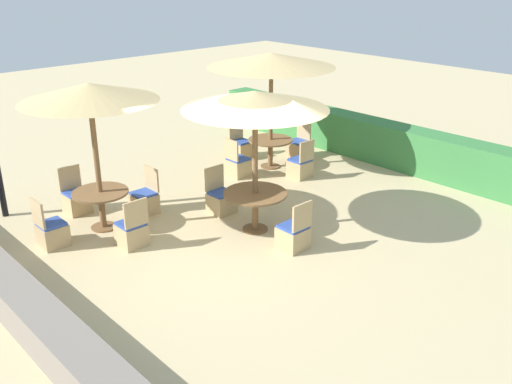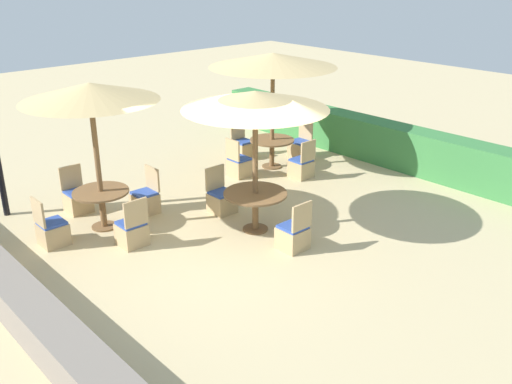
# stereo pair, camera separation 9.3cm
# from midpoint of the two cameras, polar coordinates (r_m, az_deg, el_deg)

# --- Properties ---
(ground_plane) EXTENTS (40.00, 40.00, 0.00)m
(ground_plane) POSITION_cam_midpoint_polar(r_m,az_deg,el_deg) (10.21, -2.24, -5.54)
(ground_plane) COLOR #C6B284
(hedge_row) EXTENTS (13.00, 0.70, 1.02)m
(hedge_row) POSITION_cam_midpoint_polar(r_m,az_deg,el_deg) (14.18, 16.10, 3.90)
(hedge_row) COLOR #387A3D
(hedge_row) RESTS_ON ground_plane
(stone_border) EXTENTS (10.00, 0.56, 0.53)m
(stone_border) POSITION_cam_midpoint_polar(r_m,az_deg,el_deg) (8.55, -21.38, -11.15)
(stone_border) COLOR slate
(stone_border) RESTS_ON ground_plane
(parasol_back_left) EXTENTS (2.99, 2.99, 2.78)m
(parasol_back_left) POSITION_cam_midpoint_polar(r_m,az_deg,el_deg) (13.49, 1.91, 13.02)
(parasol_back_left) COLOR brown
(parasol_back_left) RESTS_ON ground_plane
(round_table_back_left) EXTENTS (1.08, 1.08, 0.71)m
(round_table_back_left) POSITION_cam_midpoint_polar(r_m,az_deg,el_deg) (13.96, 1.80, 4.71)
(round_table_back_left) COLOR brown
(round_table_back_left) RESTS_ON ground_plane
(patio_chair_back_left_west) EXTENTS (0.46, 0.46, 0.93)m
(patio_chair_back_left_west) POSITION_cam_midpoint_polar(r_m,az_deg,el_deg) (14.76, -1.16, 4.48)
(patio_chair_back_left_west) COLOR tan
(patio_chair_back_left_west) RESTS_ON ground_plane
(patio_chair_back_left_south) EXTENTS (0.46, 0.46, 0.93)m
(patio_chair_back_left_south) POSITION_cam_midpoint_polar(r_m,az_deg,el_deg) (13.44, -1.51, 2.68)
(patio_chair_back_left_south) COLOR tan
(patio_chair_back_left_south) RESTS_ON ground_plane
(patio_chair_back_left_east) EXTENTS (0.46, 0.46, 0.93)m
(patio_chair_back_left_east) POSITION_cam_midpoint_polar(r_m,az_deg,el_deg) (13.40, 4.78, 2.54)
(patio_chair_back_left_east) COLOR tan
(patio_chair_back_left_east) RESTS_ON ground_plane
(patio_chair_back_left_north) EXTENTS (0.46, 0.46, 0.93)m
(patio_chair_back_left_north) POSITION_cam_midpoint_polar(r_m,az_deg,el_deg) (14.81, 4.62, 4.47)
(patio_chair_back_left_north) COLOR tan
(patio_chair_back_left_north) RESTS_ON ground_plane
(parasol_front_left) EXTENTS (2.44, 2.44, 2.78)m
(parasol_front_left) POSITION_cam_midpoint_polar(r_m,az_deg,el_deg) (10.49, -16.04, 9.52)
(parasol_front_left) COLOR brown
(parasol_front_left) RESTS_ON ground_plane
(round_table_front_left) EXTENTS (1.05, 1.05, 0.75)m
(round_table_front_left) POSITION_cam_midpoint_polar(r_m,az_deg,el_deg) (11.08, -14.96, -0.67)
(round_table_front_left) COLOR brown
(round_table_front_left) RESTS_ON ground_plane
(patio_chair_front_left_south) EXTENTS (0.46, 0.46, 0.93)m
(patio_chair_front_left_south) POSITION_cam_midpoint_polar(r_m,az_deg,el_deg) (10.79, -19.49, -3.73)
(patio_chair_front_left_south) COLOR tan
(patio_chair_front_left_south) RESTS_ON ground_plane
(patio_chair_front_left_east) EXTENTS (0.46, 0.46, 0.93)m
(patio_chair_front_left_east) POSITION_cam_midpoint_polar(r_m,az_deg,el_deg) (10.39, -12.04, -3.90)
(patio_chair_front_left_east) COLOR tan
(patio_chair_front_left_east) RESTS_ON ground_plane
(patio_chair_front_left_west) EXTENTS (0.46, 0.46, 0.93)m
(patio_chair_front_left_west) POSITION_cam_midpoint_polar(r_m,az_deg,el_deg) (12.07, -17.22, -0.69)
(patio_chair_front_left_west) COLOR tan
(patio_chair_front_left_west) RESTS_ON ground_plane
(patio_chair_front_left_north) EXTENTS (0.46, 0.46, 0.93)m
(patio_chair_front_left_north) POSITION_cam_midpoint_polar(r_m,az_deg,el_deg) (11.67, -10.75, -0.82)
(patio_chair_front_left_north) COLOR tan
(patio_chair_front_left_north) RESTS_ON ground_plane
(parasol_center) EXTENTS (2.61, 2.61, 2.66)m
(parasol_center) POSITION_cam_midpoint_polar(r_m,az_deg,el_deg) (10.01, 0.20, 9.12)
(parasol_center) COLOR brown
(parasol_center) RESTS_ON ground_plane
(round_table_center) EXTENTS (1.19, 1.19, 0.76)m
(round_table_center) POSITION_cam_midpoint_polar(r_m,az_deg,el_deg) (10.59, 0.18, -0.77)
(round_table_center) COLOR brown
(round_table_center) RESTS_ON ground_plane
(patio_chair_center_east) EXTENTS (0.46, 0.46, 0.93)m
(patio_chair_center_east) POSITION_cam_midpoint_polar(r_m,az_deg,el_deg) (10.06, 4.02, -4.35)
(patio_chair_center_east) COLOR tan
(patio_chair_center_east) RESTS_ON ground_plane
(patio_chair_center_west) EXTENTS (0.46, 0.46, 0.93)m
(patio_chair_center_west) POSITION_cam_midpoint_polar(r_m,az_deg,el_deg) (11.50, -3.25, -0.80)
(patio_chair_center_west) COLOR tan
(patio_chair_center_west) RESTS_ON ground_plane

